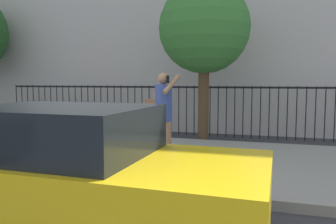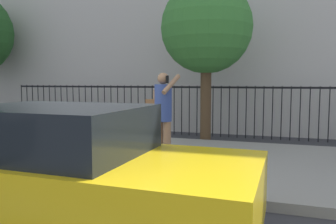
# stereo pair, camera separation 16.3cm
# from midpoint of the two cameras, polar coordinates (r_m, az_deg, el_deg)

# --- Properties ---
(ground_plane) EXTENTS (60.00, 60.00, 0.00)m
(ground_plane) POSITION_cam_midpoint_polar(r_m,az_deg,el_deg) (5.88, -18.65, -12.18)
(ground_plane) COLOR #333338
(sidewalk) EXTENTS (28.00, 4.40, 0.15)m
(sidewalk) POSITION_cam_midpoint_polar(r_m,az_deg,el_deg) (7.69, -8.98, -7.29)
(sidewalk) COLOR gray
(sidewalk) RESTS_ON ground
(iron_fence) EXTENTS (12.03, 0.04, 1.60)m
(iron_fence) POSITION_cam_midpoint_polar(r_m,az_deg,el_deg) (10.97, -0.52, 1.49)
(iron_fence) COLOR black
(iron_fence) RESTS_ON ground
(taxi_yellow) EXTENTS (4.23, 1.92, 1.45)m
(taxi_yellow) POSITION_cam_midpoint_polar(r_m,az_deg,el_deg) (4.03, -17.01, -9.81)
(taxi_yellow) COLOR yellow
(taxi_yellow) RESTS_ON ground
(pedestrian_on_phone) EXTENTS (0.72, 0.54, 1.75)m
(pedestrian_on_phone) POSITION_cam_midpoint_polar(r_m,az_deg,el_deg) (6.63, -1.64, 0.36)
(pedestrian_on_phone) COLOR #936B4C
(pedestrian_on_phone) RESTS_ON sidewalk
(street_bench) EXTENTS (1.60, 0.45, 0.95)m
(street_bench) POSITION_cam_midpoint_polar(r_m,az_deg,el_deg) (10.06, -18.91, -1.25)
(street_bench) COLOR brown
(street_bench) RESTS_ON sidewalk
(street_tree_mid) EXTENTS (2.50, 2.50, 4.44)m
(street_tree_mid) POSITION_cam_midpoint_polar(r_m,az_deg,el_deg) (9.50, 5.66, 13.89)
(street_tree_mid) COLOR #4C3823
(street_tree_mid) RESTS_ON ground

